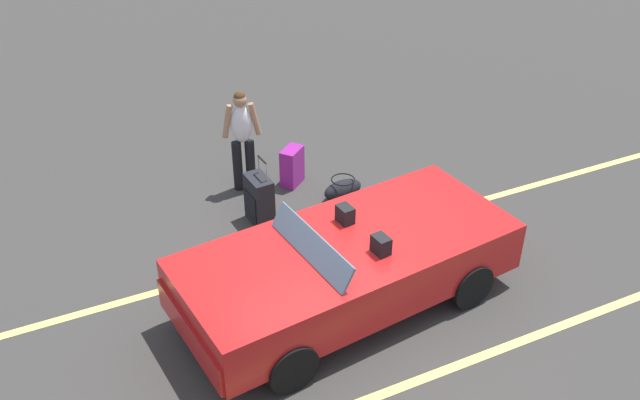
{
  "coord_description": "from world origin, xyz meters",
  "views": [
    {
      "loc": [
        3.15,
        5.87,
        5.82
      ],
      "look_at": [
        -0.22,
        -1.23,
        0.75
      ],
      "focal_mm": 39.17,
      "sensor_mm": 36.0,
      "label": 1
    }
  ],
  "objects_px": {
    "convertible_car": "(333,271)",
    "traveler_person": "(242,135)",
    "suitcase_medium_bright": "(292,166)",
    "suitcase_large_black": "(259,200)",
    "duffel_bag": "(343,189)"
  },
  "relations": [
    {
      "from": "suitcase_medium_bright",
      "to": "suitcase_large_black",
      "type": "bearing_deg",
      "value": 93.13
    },
    {
      "from": "duffel_bag",
      "to": "suitcase_large_black",
      "type": "bearing_deg",
      "value": 2.02
    },
    {
      "from": "suitcase_large_black",
      "to": "duffel_bag",
      "type": "height_order",
      "value": "suitcase_large_black"
    },
    {
      "from": "convertible_car",
      "to": "suitcase_medium_bright",
      "type": "height_order",
      "value": "convertible_car"
    },
    {
      "from": "suitcase_large_black",
      "to": "traveler_person",
      "type": "xyz_separation_m",
      "value": [
        -0.13,
        -0.97,
        0.56
      ]
    },
    {
      "from": "convertible_car",
      "to": "traveler_person",
      "type": "distance_m",
      "value": 3.16
    },
    {
      "from": "suitcase_large_black",
      "to": "duffel_bag",
      "type": "distance_m",
      "value": 1.4
    },
    {
      "from": "convertible_car",
      "to": "traveler_person",
      "type": "relative_size",
      "value": 2.61
    },
    {
      "from": "suitcase_medium_bright",
      "to": "traveler_person",
      "type": "height_order",
      "value": "traveler_person"
    },
    {
      "from": "suitcase_medium_bright",
      "to": "traveler_person",
      "type": "relative_size",
      "value": 0.38
    },
    {
      "from": "suitcase_large_black",
      "to": "traveler_person",
      "type": "relative_size",
      "value": 0.62
    },
    {
      "from": "suitcase_large_black",
      "to": "traveler_person",
      "type": "height_order",
      "value": "traveler_person"
    },
    {
      "from": "suitcase_medium_bright",
      "to": "duffel_bag",
      "type": "bearing_deg",
      "value": 176.79
    },
    {
      "from": "suitcase_medium_bright",
      "to": "duffel_bag",
      "type": "relative_size",
      "value": 0.93
    },
    {
      "from": "duffel_bag",
      "to": "traveler_person",
      "type": "xyz_separation_m",
      "value": [
        1.26,
        -0.92,
        0.77
      ]
    }
  ]
}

